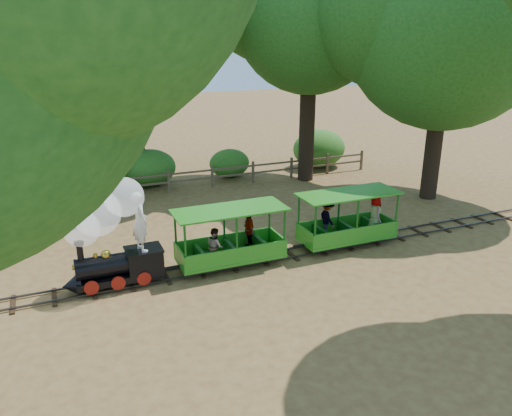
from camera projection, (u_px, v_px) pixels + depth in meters
name	position (u px, v px, depth m)	size (l,w,h in m)	color
ground	(262.00, 260.00, 15.40)	(90.00, 90.00, 0.00)	olive
track	(262.00, 258.00, 15.38)	(22.00, 1.00, 0.10)	#3F3D3A
locomotive	(108.00, 228.00, 13.25)	(2.71, 1.28, 3.11)	black
carriage_front	(231.00, 243.00, 14.78)	(3.30, 1.35, 1.72)	#29871D
carriage_rear	(348.00, 222.00, 16.31)	(3.30, 1.38, 1.72)	#29871D
oak_nc	(125.00, 14.00, 20.56)	(8.97, 7.90, 10.60)	#2D2116
oak_ne	(309.00, 7.00, 21.45)	(8.42, 7.41, 10.72)	#2D2116
oak_e	(446.00, 16.00, 18.97)	(9.77, 8.60, 10.73)	#2D2116
fence	(191.00, 177.00, 22.17)	(18.10, 0.10, 1.00)	brown
shrub_west	(84.00, 173.00, 21.60)	(2.58, 1.99, 1.79)	#2D6B1E
shrub_mid_w	(149.00, 168.00, 22.64)	(2.44, 1.88, 1.69)	#2D6B1E
shrub_mid_e	(229.00, 163.00, 24.10)	(1.98, 1.52, 1.37)	#2D6B1E
shrub_east	(319.00, 149.00, 25.81)	(2.83, 2.17, 1.96)	#2D6B1E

